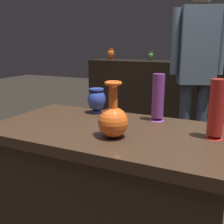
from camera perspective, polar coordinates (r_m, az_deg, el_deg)
name	(u,v)px	position (r m, az deg, el deg)	size (l,w,h in m)	color
display_plinth	(111,199)	(1.51, -0.21, -17.95)	(1.20, 0.64, 0.80)	#382619
back_display_shelf	(188,102)	(3.47, 15.77, 1.98)	(2.60, 0.40, 0.99)	black
vase_centerpiece	(113,120)	(1.19, 0.25, -1.64)	(0.14, 0.14, 0.25)	#E55B1E
vase_tall_behind	(158,98)	(1.46, 9.74, 2.89)	(0.08, 0.08, 0.25)	#7A388E
vase_left_accent	(97,100)	(1.61, -3.29, 2.66)	(0.11, 0.11, 0.15)	#2D429E
vase_right_accent	(217,110)	(1.25, 21.32, 0.44)	(0.08, 0.08, 0.26)	red
shelf_vase_far_left	(111,54)	(3.66, -0.30, 12.30)	(0.09, 0.09, 0.15)	#E55B1E
shelf_vase_center	(191,57)	(3.40, 16.44, 11.20)	(0.11, 0.11, 0.09)	#E55B1E
shelf_vase_left	(150,56)	(3.56, 8.13, 11.77)	(0.08, 0.08, 0.11)	#477A38
visitor_center_back	(197,65)	(2.57, 17.57, 9.53)	(0.44, 0.29, 1.72)	#333847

